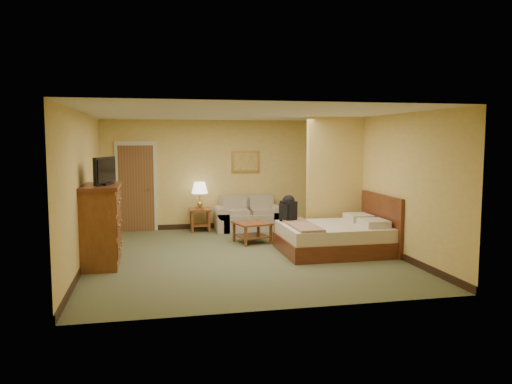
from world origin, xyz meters
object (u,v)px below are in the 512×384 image
object	(u,v)px
bed	(337,237)
loveseat	(249,219)
dresser	(100,225)
coffee_table	(252,228)

from	to	relation	value
bed	loveseat	bearing A→B (deg)	113.81
loveseat	dresser	distance (m)	4.17
dresser	bed	xyz separation A→B (m)	(4.29, 0.07, -0.40)
dresser	coffee_table	bearing A→B (deg)	23.53
coffee_table	bed	distance (m)	1.84
loveseat	bed	xyz separation A→B (m)	(1.18, -2.67, 0.03)
coffee_table	dresser	distance (m)	3.18
dresser	bed	bearing A→B (deg)	0.88
coffee_table	dresser	size ratio (longest dim) A/B	0.59
loveseat	bed	distance (m)	2.92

